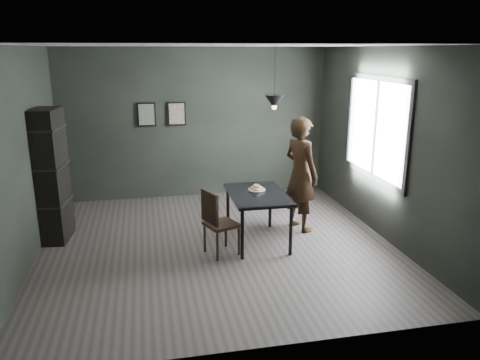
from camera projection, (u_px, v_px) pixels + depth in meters
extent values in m
plane|color=#3A3432|center=(217.00, 245.00, 6.82)|extent=(5.00, 5.00, 0.00)
cube|color=black|center=(196.00, 124.00, 8.80)|extent=(5.00, 0.10, 2.80)
cube|color=silver|center=(214.00, 45.00, 6.07)|extent=(5.00, 5.00, 0.02)
cube|color=white|center=(376.00, 128.00, 7.06)|extent=(0.02, 1.80, 1.40)
cube|color=black|center=(375.00, 128.00, 7.06)|extent=(0.04, 1.96, 1.56)
cube|color=black|center=(258.00, 195.00, 6.74)|extent=(0.80, 1.20, 0.04)
cylinder|color=black|center=(242.00, 235.00, 6.27)|extent=(0.05, 0.05, 0.71)
cylinder|color=black|center=(291.00, 231.00, 6.40)|extent=(0.05, 0.05, 0.71)
cylinder|color=black|center=(228.00, 209.00, 7.29)|extent=(0.05, 0.05, 0.71)
cylinder|color=black|center=(270.00, 206.00, 7.42)|extent=(0.05, 0.05, 0.71)
cylinder|color=white|center=(257.00, 190.00, 6.87)|extent=(0.23, 0.23, 0.01)
torus|color=beige|center=(259.00, 188.00, 6.88)|extent=(0.11, 0.11, 0.04)
torus|color=beige|center=(254.00, 188.00, 6.88)|extent=(0.11, 0.11, 0.04)
torus|color=beige|center=(257.00, 189.00, 6.82)|extent=(0.11, 0.11, 0.04)
torus|color=beige|center=(257.00, 186.00, 6.85)|extent=(0.16, 0.16, 0.06)
imported|color=black|center=(301.00, 174.00, 7.21)|extent=(0.65, 0.77, 1.79)
cube|color=black|center=(222.00, 224.00, 6.42)|extent=(0.52, 0.52, 0.04)
cube|color=black|center=(210.00, 208.00, 6.25)|extent=(0.18, 0.39, 0.44)
cylinder|color=black|center=(217.00, 247.00, 6.26)|extent=(0.03, 0.03, 0.39)
cylinder|color=black|center=(239.00, 242.00, 6.44)|extent=(0.03, 0.03, 0.39)
cylinder|color=black|center=(205.00, 239.00, 6.54)|extent=(0.03, 0.03, 0.39)
cylinder|color=black|center=(226.00, 234.00, 6.72)|extent=(0.03, 0.03, 0.39)
cube|color=black|center=(51.00, 176.00, 6.79)|extent=(0.45, 0.69, 1.95)
cylinder|color=black|center=(275.00, 74.00, 6.43)|extent=(0.01, 0.01, 0.75)
cone|color=black|center=(274.00, 101.00, 6.53)|extent=(0.28, 0.28, 0.18)
sphere|color=#FFE0B2|center=(274.00, 107.00, 6.55)|extent=(0.07, 0.07, 0.07)
cube|color=black|center=(146.00, 115.00, 8.54)|extent=(0.34, 0.03, 0.44)
cube|color=#3C5449|center=(146.00, 115.00, 8.53)|extent=(0.28, 0.01, 0.38)
cube|color=black|center=(177.00, 114.00, 8.65)|extent=(0.34, 0.03, 0.44)
cube|color=brown|center=(177.00, 114.00, 8.63)|extent=(0.28, 0.01, 0.38)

